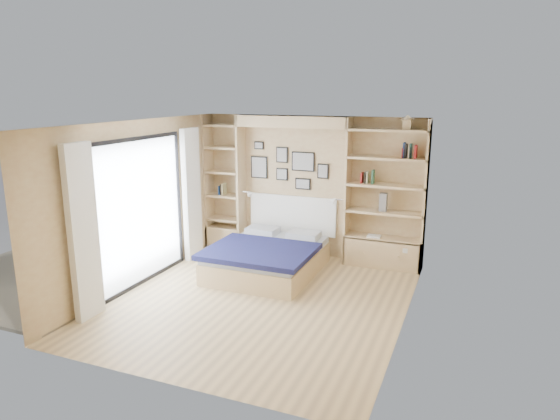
% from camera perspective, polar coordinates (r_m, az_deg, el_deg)
% --- Properties ---
extents(ground, '(4.50, 4.50, 0.00)m').
position_cam_1_polar(ground, '(7.24, -2.27, -10.29)').
color(ground, tan).
rests_on(ground, ground).
extents(room_shell, '(4.50, 4.50, 4.50)m').
position_cam_1_polar(room_shell, '(8.38, -0.50, 0.81)').
color(room_shell, tan).
rests_on(room_shell, ground).
extents(bed, '(1.65, 2.16, 1.07)m').
position_cam_1_polar(bed, '(8.21, -1.35, -5.32)').
color(bed, '#E4BD8C').
rests_on(bed, ground).
extents(photo_gallery, '(1.48, 0.02, 0.82)m').
position_cam_1_polar(photo_gallery, '(8.95, 0.81, 5.05)').
color(photo_gallery, black).
rests_on(photo_gallery, ground).
extents(reading_lamps, '(1.92, 0.12, 0.15)m').
position_cam_1_polar(reading_lamps, '(8.78, 1.20, 1.55)').
color(reading_lamps, silver).
rests_on(reading_lamps, ground).
extents(shelf_decor, '(3.54, 0.23, 2.03)m').
position_cam_1_polar(shelf_decor, '(8.35, 10.47, 4.92)').
color(shelf_decor, '#A51E1E').
rests_on(shelf_decor, ground).
extents(deck, '(3.20, 4.00, 0.05)m').
position_cam_1_polar(deck, '(9.22, -23.29, -6.10)').
color(deck, '#726854').
rests_on(deck, ground).
extents(deck_chair, '(0.68, 0.92, 0.84)m').
position_cam_1_polar(deck_chair, '(8.80, -23.01, -4.22)').
color(deck_chair, tan).
rests_on(deck_chair, ground).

